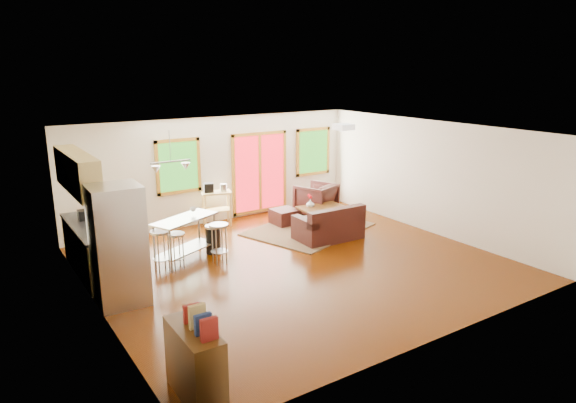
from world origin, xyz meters
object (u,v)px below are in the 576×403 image
island (185,231)px  refrigerator (119,245)px  coffee_table (321,209)px  armchair (316,198)px  ottoman (284,217)px  loveseat (329,226)px  kitchen_cart (215,196)px  rug (309,229)px

island → refrigerator: bearing=-143.1°
island → coffee_table: bearing=7.3°
armchair → island: armchair is taller
armchair → refrigerator: bearing=2.3°
ottoman → island: 3.12m
loveseat → kitchen_cart: (-1.67, 2.33, 0.42)m
loveseat → coffee_table: bearing=63.5°
rug → island: bearing=-175.1°
loveseat → ottoman: (-0.23, 1.49, -0.12)m
coffee_table → ottoman: 0.92m
kitchen_cart → refrigerator: bearing=-136.2°
rug → refrigerator: size_ratio=1.38×
armchair → refrigerator: size_ratio=0.46×
refrigerator → coffee_table: bearing=19.9°
loveseat → kitchen_cart: bearing=126.8°
ottoman → kitchen_cart: 1.75m
rug → coffee_table: 0.66m
rug → ottoman: ottoman is taller
armchair → refrigerator: (-5.70, -2.42, 0.53)m
loveseat → coffee_table: 1.16m
ottoman → kitchen_cart: size_ratio=0.54×
coffee_table → refrigerator: (-5.32, -1.68, 0.61)m
armchair → rug: bearing=25.7°
rug → loveseat: loveseat is taller
island → rug: bearing=4.9°
kitchen_cart → island: bearing=-130.2°
ottoman → refrigerator: (-4.55, -2.15, 0.80)m
rug → loveseat: (-0.03, -0.83, 0.30)m
coffee_table → armchair: bearing=62.6°
armchair → ottoman: 1.21m
refrigerator → armchair: bearing=25.3°
ottoman → kitchen_cart: (-1.44, 0.84, 0.54)m
loveseat → ottoman: size_ratio=2.58×
loveseat → kitchen_cart: 2.90m
coffee_table → kitchen_cart: size_ratio=1.08×
loveseat → refrigerator: bearing=-171.0°
armchair → island: 4.28m
loveseat → rug: bearing=89.2°
coffee_table → loveseat: bearing=-117.7°
refrigerator → island: (1.60, 1.21, -0.38)m
coffee_table → island: 3.76m
rug → refrigerator: (-4.81, -1.48, 0.97)m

